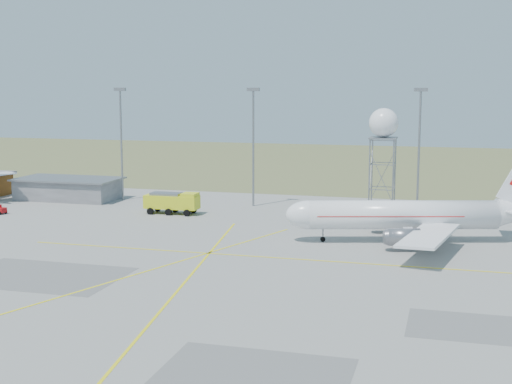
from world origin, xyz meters
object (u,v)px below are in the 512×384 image
(airliner_main, at_px, (407,215))
(baggage_tug, at_px, (0,211))
(radar_tower, at_px, (383,155))
(fire_truck, at_px, (173,204))

(airliner_main, xyz_separation_m, baggage_tug, (-65.69, 3.60, -3.01))
(airliner_main, xyz_separation_m, radar_tower, (-5.45, 21.55, 6.09))
(fire_truck, xyz_separation_m, baggage_tug, (-27.43, -7.74, -1.14))
(radar_tower, height_order, baggage_tug, radar_tower)
(radar_tower, distance_m, fire_truck, 35.28)
(airliner_main, height_order, fire_truck, airliner_main)
(airliner_main, bearing_deg, baggage_tug, -18.69)
(radar_tower, relative_size, baggage_tug, 8.13)
(baggage_tug, bearing_deg, fire_truck, 24.27)
(airliner_main, height_order, baggage_tug, airliner_main)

